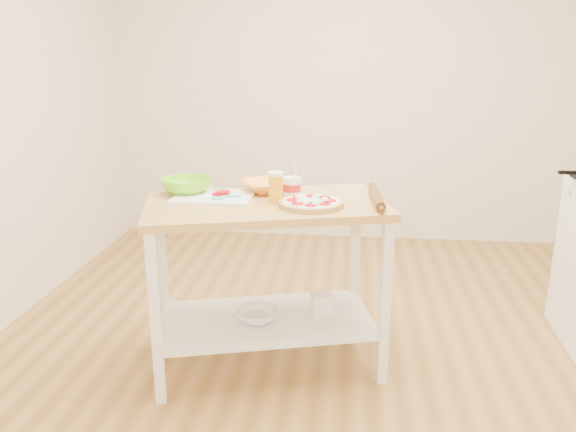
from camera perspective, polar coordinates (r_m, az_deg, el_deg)
The scene contains 13 objects.
room_shell at distance 2.68m, azimuth 5.07°, elevation 10.51°, with size 4.04×4.54×2.74m.
prep_island at distance 2.87m, azimuth -2.22°, elevation -3.39°, with size 1.32×0.94×0.90m.
pizza at distance 2.72m, azimuth 2.36°, elevation 1.37°, with size 0.32×0.32×0.05m.
cutting_board at distance 2.91m, azimuth -7.56°, elevation 2.03°, with size 0.40×0.30×0.04m.
spatula at distance 2.84m, azimuth -6.42°, elevation 1.91°, with size 0.14×0.09×0.01m.
knife at distance 3.01m, azimuth -9.59°, elevation 2.62°, with size 0.27×0.06×0.01m.
orange_bowl at distance 2.99m, azimuth -2.15°, elevation 3.03°, with size 0.25×0.25×0.06m, color orange.
green_bowl at distance 3.01m, azimuth -10.28°, elevation 3.03°, with size 0.26×0.26×0.08m, color #72DF1A.
beer_pint at distance 2.77m, azimuth -1.24°, elevation 2.95°, with size 0.08×0.08×0.15m.
yogurt_tub at distance 2.88m, azimuth 0.43°, elevation 2.94°, with size 0.09×0.09×0.19m.
rolling_pin at distance 2.83m, azimuth 8.97°, elevation 1.91°, with size 0.05×0.05×0.41m, color #5D3615.
shelf_glass_bowl at distance 2.99m, azimuth -3.18°, elevation -10.05°, with size 0.22×0.22×0.07m, color silver.
shelf_bin at distance 3.07m, azimuth 3.44°, elevation -8.82°, with size 0.11×0.11×0.11m, color white.
Camera 1 is at (0.07, -2.67, 1.62)m, focal length 35.00 mm.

